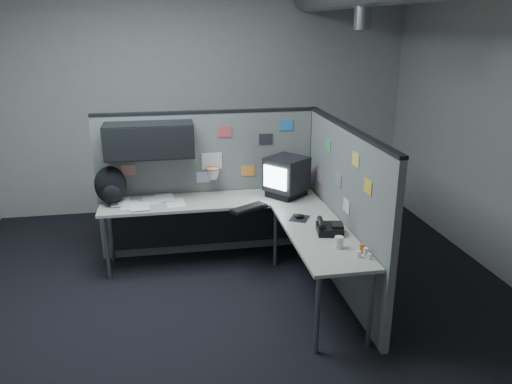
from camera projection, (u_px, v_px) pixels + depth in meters
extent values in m
cube|color=black|center=(233.00, 308.00, 4.64)|extent=(5.60, 5.60, 0.01)
cube|color=#9E9E99|center=(204.00, 95.00, 6.74)|extent=(5.60, 0.01, 3.20)
cube|color=#9E9E99|center=(350.00, 337.00, 1.51)|extent=(5.60, 0.01, 3.20)
cylinder|color=slate|center=(363.00, 13.00, 4.79)|extent=(0.16, 0.16, 0.30)
cube|color=slate|center=(209.00, 184.00, 5.58)|extent=(2.43, 0.06, 1.60)
cube|color=black|center=(207.00, 112.00, 5.32)|extent=(2.43, 0.07, 0.03)
cube|color=black|center=(311.00, 179.00, 5.78)|extent=(0.07, 0.07, 1.60)
cube|color=black|center=(149.00, 140.00, 5.10)|extent=(0.90, 0.35, 0.35)
cube|color=black|center=(149.00, 144.00, 4.94)|extent=(0.90, 0.02, 0.33)
cube|color=silver|center=(212.00, 161.00, 5.46)|extent=(0.22, 0.02, 0.18)
torus|color=#D85914|center=(213.00, 169.00, 5.39)|extent=(0.16, 0.16, 0.01)
cone|color=white|center=(213.00, 174.00, 5.41)|extent=(0.14, 0.14, 0.11)
cube|color=#D87F7F|center=(128.00, 170.00, 5.33)|extent=(0.15, 0.01, 0.12)
cube|color=#CC4C4C|center=(225.00, 132.00, 5.39)|extent=(0.15, 0.01, 0.12)
cube|color=orange|center=(248.00, 171.00, 5.57)|extent=(0.15, 0.01, 0.12)
cube|color=#26262D|center=(266.00, 139.00, 5.49)|extent=(0.15, 0.01, 0.12)
cube|color=#337FCC|center=(286.00, 125.00, 5.48)|extent=(0.15, 0.01, 0.12)
cube|color=silver|center=(203.00, 177.00, 5.50)|extent=(0.15, 0.01, 0.12)
cube|color=slate|center=(343.00, 212.00, 4.76)|extent=(0.06, 2.23, 1.60)
cube|color=black|center=(348.00, 127.00, 4.50)|extent=(0.07, 2.23, 0.03)
cube|color=#4CB266|center=(328.00, 145.00, 4.99)|extent=(0.01, 0.15, 0.12)
cube|color=gray|center=(338.00, 179.00, 4.74)|extent=(0.01, 0.15, 0.12)
cube|color=#E5D84C|center=(356.00, 159.00, 4.27)|extent=(0.01, 0.15, 0.12)
cube|color=#B266B2|center=(319.00, 177.00, 5.35)|extent=(0.01, 0.15, 0.12)
cube|color=gold|center=(368.00, 187.00, 4.04)|extent=(0.01, 0.15, 0.12)
cube|color=silver|center=(346.00, 206.00, 4.57)|extent=(0.01, 0.15, 0.12)
cube|color=#A9A799|center=(211.00, 201.00, 5.30)|extent=(2.30, 0.56, 0.03)
cube|color=#A9A799|center=(320.00, 234.00, 4.47)|extent=(0.56, 1.55, 0.03)
cube|color=black|center=(210.00, 221.00, 5.61)|extent=(2.18, 0.02, 0.55)
cylinder|color=gray|center=(107.00, 249.00, 5.03)|extent=(0.04, 0.04, 0.70)
cylinder|color=gray|center=(111.00, 232.00, 5.44)|extent=(0.04, 0.04, 0.70)
cylinder|color=gray|center=(275.00, 236.00, 5.33)|extent=(0.04, 0.04, 0.70)
cylinder|color=gray|center=(317.00, 315.00, 3.89)|extent=(0.04, 0.04, 0.70)
cylinder|color=gray|center=(370.00, 309.00, 3.96)|extent=(0.04, 0.04, 0.70)
cube|color=black|center=(286.00, 193.00, 5.41)|extent=(0.48, 0.47, 0.07)
cube|color=black|center=(287.00, 174.00, 5.35)|extent=(0.53, 0.53, 0.36)
cube|color=white|center=(275.00, 178.00, 5.20)|extent=(0.20, 0.24, 0.23)
cube|color=black|center=(249.00, 209.00, 5.01)|extent=(0.42, 0.34, 0.03)
cube|color=black|center=(249.00, 207.00, 5.00)|extent=(0.39, 0.30, 0.01)
cube|color=black|center=(300.00, 218.00, 4.79)|extent=(0.24, 0.26, 0.01)
ellipsoid|color=black|center=(300.00, 216.00, 4.78)|extent=(0.11, 0.09, 0.04)
cube|color=black|center=(330.00, 229.00, 4.45)|extent=(0.26, 0.28, 0.07)
cylinder|color=black|center=(321.00, 223.00, 4.45)|extent=(0.09, 0.23, 0.05)
cube|color=black|center=(337.00, 225.00, 4.43)|extent=(0.12, 0.15, 0.02)
cylinder|color=silver|center=(366.00, 252.00, 4.01)|extent=(0.05, 0.05, 0.06)
cylinder|color=silver|center=(359.00, 254.00, 3.98)|extent=(0.05, 0.05, 0.05)
cylinder|color=silver|center=(369.00, 256.00, 3.95)|extent=(0.04, 0.04, 0.05)
cylinder|color=#D85914|center=(362.00, 249.00, 4.06)|extent=(0.05, 0.05, 0.07)
cylinder|color=silver|center=(339.00, 242.00, 4.14)|extent=(0.09, 0.09, 0.10)
cube|color=white|center=(175.00, 203.00, 5.20)|extent=(0.22, 0.29, 0.00)
cube|color=white|center=(152.00, 201.00, 5.26)|extent=(0.22, 0.29, 0.00)
cube|color=white|center=(130.00, 205.00, 5.12)|extent=(0.22, 0.29, 0.00)
cube|color=white|center=(165.00, 198.00, 5.34)|extent=(0.22, 0.29, 0.00)
cube|color=white|center=(140.00, 206.00, 5.07)|extent=(0.22, 0.29, 0.00)
cube|color=white|center=(121.00, 202.00, 5.19)|extent=(0.22, 0.29, 0.00)
ellipsoid|color=black|center=(111.00, 185.00, 5.14)|extent=(0.37, 0.30, 0.40)
ellipsoid|color=black|center=(112.00, 194.00, 5.03)|extent=(0.20, 0.13, 0.18)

